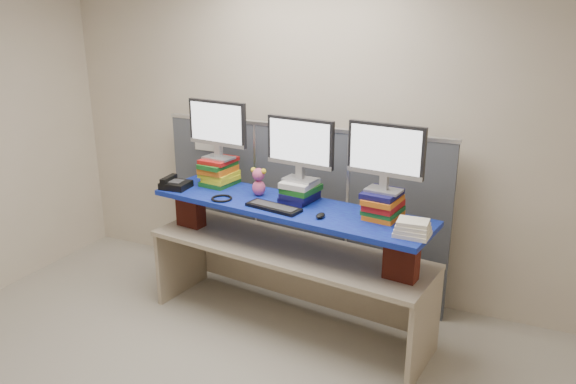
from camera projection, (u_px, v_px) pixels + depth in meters
The scene contains 18 objects.
room at pixel (176, 204), 3.19m from camera, with size 5.00×4.00×2.80m.
cubicle_partition at pixel (301, 211), 4.92m from camera, with size 2.60×0.06×1.53m.
desk at pixel (288, 263), 4.40m from camera, with size 2.35×0.94×0.69m.
brick_pier_left at pixel (191, 208), 4.74m from camera, with size 0.23×0.12×0.31m, color maroon.
brick_pier_right at pixel (402, 258), 3.80m from camera, with size 0.23×0.12×0.31m, color maroon.
blue_board at pixel (288, 207), 4.26m from camera, with size 2.22×0.56×0.04m, color #0F0A83.
book_stack_left at pixel (219, 172), 4.69m from camera, with size 0.28×0.33×0.23m.
book_stack_center at pixel (300, 191), 4.31m from camera, with size 0.28×0.32×0.17m.
book_stack_right at pixel (383, 204), 3.96m from camera, with size 0.28×0.32×0.20m.
monitor_left at pixel (217, 126), 4.57m from camera, with size 0.55×0.18×0.48m.
monitor_center at pixel (300, 145), 4.19m from camera, with size 0.55×0.18×0.48m.
monitor_right at pixel (386, 154), 3.84m from camera, with size 0.55×0.18×0.48m.
keyboard at pixel (274, 207), 4.16m from camera, with size 0.45×0.22×0.03m.
mouse at pixel (320, 216), 3.98m from camera, with size 0.06×0.10×0.03m, color black.
desk_phone at pixel (175, 184), 4.63m from camera, with size 0.23×0.21×0.09m.
headset at pixel (222, 198), 4.36m from camera, with size 0.17×0.17×0.02m, color black.
plush_toy at pixel (259, 182), 4.42m from camera, with size 0.13×0.10×0.23m.
binder_stack at pixel (413, 229), 3.65m from camera, with size 0.23×0.18×0.11m.
Camera 1 is at (1.84, -2.46, 2.47)m, focal length 35.00 mm.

